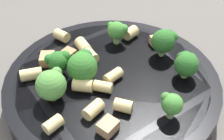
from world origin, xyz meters
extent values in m
plane|color=#5B5651|center=(0.00, 0.00, 0.00)|extent=(2.00, 2.00, 0.00)
cylinder|color=black|center=(0.00, 0.00, 0.02)|extent=(0.29, 0.29, 0.04)
cylinder|color=white|center=(0.00, 0.00, 0.03)|extent=(0.26, 0.26, 0.01)
torus|color=black|center=(0.00, 0.00, 0.03)|extent=(0.29, 0.29, 0.00)
cylinder|color=#93B766|center=(0.07, -0.02, 0.04)|extent=(0.01, 0.01, 0.01)
sphere|color=#2D6B28|center=(0.07, -0.02, 0.06)|extent=(0.03, 0.03, 0.03)
sphere|color=#2F6823|center=(0.08, -0.02, 0.06)|extent=(0.01, 0.01, 0.01)
sphere|color=#2C6F29|center=(0.06, -0.02, 0.06)|extent=(0.02, 0.02, 0.02)
sphere|color=#276B29|center=(0.08, -0.02, 0.06)|extent=(0.01, 0.01, 0.01)
cylinder|color=#84AD60|center=(-0.08, -0.03, 0.04)|extent=(0.01, 0.01, 0.01)
sphere|color=#2D6B28|center=(-0.08, -0.03, 0.06)|extent=(0.03, 0.03, 0.03)
sphere|color=#2A6D24|center=(-0.09, -0.03, 0.07)|extent=(0.02, 0.02, 0.02)
sphere|color=#2A6E23|center=(-0.09, -0.03, 0.07)|extent=(0.01, 0.01, 0.01)
sphere|color=#2E6326|center=(-0.09, -0.04, 0.07)|extent=(0.02, 0.02, 0.02)
cylinder|color=#84AD60|center=(-0.05, 0.08, 0.04)|extent=(0.01, 0.01, 0.01)
sphere|color=#478E38|center=(-0.05, 0.08, 0.06)|extent=(0.02, 0.02, 0.02)
sphere|color=#3E9132|center=(-0.05, 0.09, 0.06)|extent=(0.01, 0.01, 0.01)
sphere|color=#447B35|center=(-0.05, 0.08, 0.06)|extent=(0.01, 0.01, 0.01)
sphere|color=#40863A|center=(-0.05, 0.08, 0.06)|extent=(0.01, 0.01, 0.01)
cylinder|color=#93B766|center=(-0.02, -0.08, 0.04)|extent=(0.01, 0.01, 0.01)
sphere|color=#478E38|center=(-0.02, -0.08, 0.06)|extent=(0.03, 0.03, 0.03)
sphere|color=green|center=(-0.02, -0.08, 0.06)|extent=(0.01, 0.01, 0.01)
sphere|color=#468F3A|center=(-0.03, -0.07, 0.06)|extent=(0.01, 0.01, 0.01)
cylinder|color=#93B766|center=(0.04, 0.00, 0.04)|extent=(0.01, 0.01, 0.01)
sphere|color=#387A2D|center=(0.04, 0.00, 0.06)|extent=(0.04, 0.04, 0.04)
sphere|color=#316F2E|center=(0.03, -0.02, 0.06)|extent=(0.02, 0.02, 0.02)
sphere|color=#34742B|center=(0.04, -0.02, 0.06)|extent=(0.02, 0.02, 0.02)
sphere|color=#347C2A|center=(0.05, 0.00, 0.06)|extent=(0.02, 0.02, 0.02)
cylinder|color=#84AD60|center=(-0.10, 0.02, 0.04)|extent=(0.01, 0.01, 0.01)
sphere|color=#2D6B28|center=(-0.10, 0.02, 0.06)|extent=(0.03, 0.03, 0.03)
sphere|color=#2A6D26|center=(-0.10, 0.01, 0.06)|extent=(0.02, 0.02, 0.02)
sphere|color=#2D622A|center=(-0.09, 0.01, 0.06)|extent=(0.01, 0.01, 0.01)
sphere|color=#2D5E28|center=(-0.10, 0.02, 0.06)|extent=(0.02, 0.02, 0.02)
cylinder|color=#93B766|center=(0.08, 0.03, 0.04)|extent=(0.01, 0.01, 0.01)
sphere|color=#569942|center=(0.08, 0.03, 0.06)|extent=(0.04, 0.04, 0.04)
sphere|color=#4A9339|center=(0.08, 0.02, 0.06)|extent=(0.02, 0.02, 0.02)
sphere|color=#539444|center=(0.07, 0.01, 0.07)|extent=(0.01, 0.01, 0.01)
cylinder|color=#E0C67F|center=(0.00, 0.06, 0.04)|extent=(0.03, 0.02, 0.02)
cylinder|color=#E0C67F|center=(0.08, 0.07, 0.04)|extent=(0.03, 0.02, 0.01)
cylinder|color=#E0C67F|center=(0.04, 0.02, 0.04)|extent=(0.03, 0.02, 0.02)
cylinder|color=#E0C67F|center=(0.02, 0.03, 0.04)|extent=(0.03, 0.02, 0.01)
cylinder|color=#E0C67F|center=(0.03, -0.06, 0.05)|extent=(0.02, 0.03, 0.02)
cylinder|color=#E0C67F|center=(0.06, -0.10, 0.04)|extent=(0.03, 0.03, 0.02)
cylinder|color=#E0C67F|center=(-0.05, -0.08, 0.05)|extent=(0.03, 0.03, 0.02)
cylinder|color=#E0C67F|center=(0.04, 0.06, 0.04)|extent=(0.03, 0.03, 0.02)
cylinder|color=#E0C67F|center=(0.02, -0.04, 0.04)|extent=(0.02, 0.03, 0.02)
cylinder|color=#E0C67F|center=(0.11, -0.02, 0.04)|extent=(0.03, 0.02, 0.02)
cylinder|color=#E0C67F|center=(0.00, 0.01, 0.04)|extent=(0.03, 0.03, 0.01)
cube|color=tan|center=(0.08, -0.05, 0.04)|extent=(0.02, 0.03, 0.01)
cube|color=tan|center=(0.02, 0.09, 0.04)|extent=(0.03, 0.03, 0.01)
cube|color=tan|center=(-0.08, -0.06, 0.04)|extent=(0.02, 0.02, 0.01)
cube|color=#A87A4C|center=(0.06, -0.05, 0.04)|extent=(0.03, 0.03, 0.01)
camera|label=1|loc=(0.06, 0.28, 0.29)|focal=45.00mm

